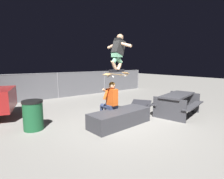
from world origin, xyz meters
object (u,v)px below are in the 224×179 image
ledge_box_main (120,118)px  kicker_ramp (140,106)px  skater_airborne (118,51)px  picnic_table_back (177,101)px  person_sitting_on_ledge (110,100)px  skateboard (117,75)px  trash_bin (33,115)px

ledge_box_main → kicker_ramp: bearing=28.6°
skater_airborne → picnic_table_back: (2.22, -0.65, -1.69)m
picnic_table_back → person_sitting_on_ledge: bearing=160.9°
skateboard → kicker_ramp: size_ratio=0.83×
ledge_box_main → picnic_table_back: 2.38m
person_sitting_on_ledge → skateboard: (0.12, -0.19, 0.80)m
kicker_ramp → skater_airborne: bearing=-155.5°
ledge_box_main → kicker_ramp: 2.35m
skater_airborne → picnic_table_back: bearing=-16.3°
person_sitting_on_ledge → trash_bin: 2.24m
person_sitting_on_ledge → picnic_table_back: bearing=-19.1°
ledge_box_main → skateboard: bearing=76.1°
kicker_ramp → skateboard: bearing=-155.8°
picnic_table_back → skateboard: bearing=164.3°
picnic_table_back → trash_bin: bearing=160.3°
ledge_box_main → person_sitting_on_ledge: person_sitting_on_ledge is taller
skater_airborne → kicker_ramp: (1.94, 0.89, -2.14)m
person_sitting_on_ledge → picnic_table_back: person_sitting_on_ledge is taller
ledge_box_main → trash_bin: 2.46m
person_sitting_on_ledge → skater_airborne: (0.18, -0.18, 1.48)m
kicker_ramp → picnic_table_back: (0.28, -1.54, 0.45)m
ledge_box_main → kicker_ramp: (2.05, 1.12, -0.17)m
person_sitting_on_ledge → picnic_table_back: 2.55m
person_sitting_on_ledge → skater_airborne: skater_airborne is taller
kicker_ramp → trash_bin: bearing=179.0°
skater_airborne → kicker_ramp: size_ratio=0.90×
ledge_box_main → skater_airborne: 1.98m
person_sitting_on_ledge → trash_bin: size_ratio=1.54×
skateboard → skater_airborne: skater_airborne is taller
picnic_table_back → trash_bin: 4.76m
person_sitting_on_ledge → ledge_box_main: bearing=-80.4°
skateboard → picnic_table_back: size_ratio=0.53×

